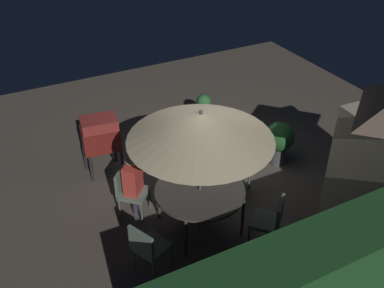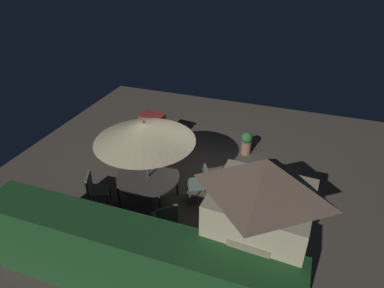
% 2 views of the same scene
% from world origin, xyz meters
% --- Properties ---
extents(ground_plane, '(11.00, 11.00, 0.00)m').
position_xyz_m(ground_plane, '(0.00, 0.00, 0.00)').
color(ground_plane, brown).
extents(hedge_backdrop, '(5.59, 0.80, 1.54)m').
position_xyz_m(hedge_backdrop, '(0.00, 3.50, 0.77)').
color(hedge_backdrop, '#1E4C23').
rests_on(hedge_backdrop, ground).
extents(garden_shed, '(1.76, 1.59, 2.76)m').
position_xyz_m(garden_shed, '(-1.93, 2.60, 1.41)').
color(garden_shed, '#C6B793').
rests_on(garden_shed, ground).
extents(patio_table, '(1.48, 1.48, 0.78)m').
position_xyz_m(patio_table, '(0.84, 1.18, 0.73)').
color(patio_table, '#47423D').
rests_on(patio_table, ground).
extents(patio_umbrella, '(2.24, 2.24, 2.26)m').
position_xyz_m(patio_umbrella, '(0.84, 1.18, 1.97)').
color(patio_umbrella, '#4C4C51').
rests_on(patio_umbrella, ground).
extents(bbq_grill, '(0.76, 0.59, 1.20)m').
position_xyz_m(bbq_grill, '(1.78, -1.07, 0.85)').
color(bbq_grill, maroon).
rests_on(bbq_grill, ground).
extents(chair_near_shed, '(0.65, 0.65, 0.90)m').
position_xyz_m(chair_near_shed, '(1.75, 0.33, 0.52)').
color(chair_near_shed, slate).
rests_on(chair_near_shed, ground).
extents(chair_far_side, '(0.61, 0.61, 0.90)m').
position_xyz_m(chair_far_side, '(1.98, 1.70, 0.52)').
color(chair_far_side, slate).
rests_on(chair_far_side, ground).
extents(chair_toward_hedge, '(0.65, 0.65, 0.90)m').
position_xyz_m(chair_toward_hedge, '(0.04, 2.05, 0.52)').
color(chair_toward_hedge, slate).
rests_on(chair_toward_hedge, ground).
extents(chair_toward_house, '(0.62, 0.62, 0.90)m').
position_xyz_m(chair_toward_house, '(-0.27, 0.61, 0.52)').
color(chair_toward_house, slate).
rests_on(chair_toward_house, ground).
extents(potted_plant_by_shed, '(0.60, 0.60, 0.91)m').
position_xyz_m(potted_plant_by_shed, '(-1.47, 0.26, 0.53)').
color(potted_plant_by_shed, '#4C4C51').
rests_on(potted_plant_by_shed, ground).
extents(potted_plant_by_grill, '(0.34, 0.34, 0.71)m').
position_xyz_m(potted_plant_by_grill, '(-0.89, -1.84, 0.38)').
color(potted_plant_by_grill, '#936651').
rests_on(potted_plant_by_grill, ground).
extents(person_in_red, '(0.41, 0.41, 1.26)m').
position_xyz_m(person_in_red, '(1.69, 0.38, 0.78)').
color(person_in_red, '#CC3D33').
rests_on(person_in_red, ground).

